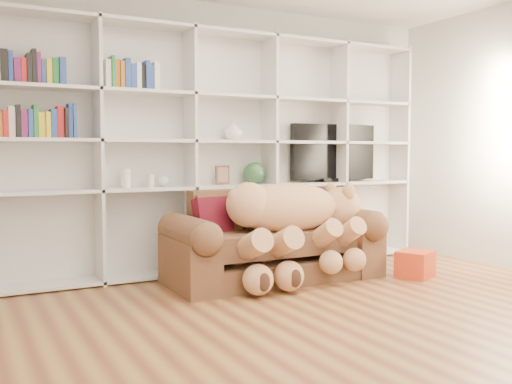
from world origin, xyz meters
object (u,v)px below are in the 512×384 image
gift_box (415,264)px  tv (333,153)px  sofa (273,246)px  teddy_bear (293,218)px

gift_box → tv: 1.61m
sofa → gift_box: 1.38m
tv → teddy_bear: bearing=-141.7°
teddy_bear → tv: bearing=40.9°
teddy_bear → gift_box: 1.28m
sofa → teddy_bear: bearing=-54.6°
sofa → tv: bearing=29.2°
gift_box → tv: (-0.10, 1.21, 1.05)m
teddy_bear → tv: 1.43m
gift_box → tv: bearing=94.8°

